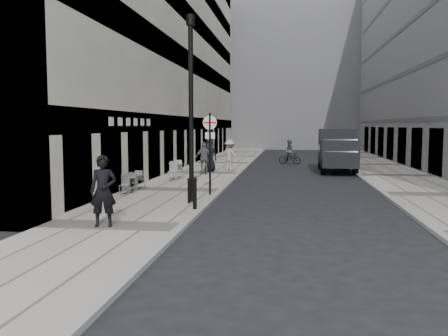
# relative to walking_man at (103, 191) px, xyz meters

# --- Properties ---
(ground) EXTENTS (120.00, 120.00, 0.00)m
(ground) POSITION_rel_walking_man_xyz_m (2.12, -2.50, -1.12)
(ground) COLOR black
(ground) RESTS_ON ground
(sidewalk) EXTENTS (4.00, 60.00, 0.12)m
(sidewalk) POSITION_rel_walking_man_xyz_m (0.12, 15.50, -1.06)
(sidewalk) COLOR #A7A097
(sidewalk) RESTS_ON ground
(far_sidewalk) EXTENTS (4.00, 60.00, 0.12)m
(far_sidewalk) POSITION_rel_walking_man_xyz_m (11.12, 15.50, -1.06)
(far_sidewalk) COLOR #A7A097
(far_sidewalk) RESTS_ON ground
(building_left) EXTENTS (4.00, 45.00, 18.00)m
(building_left) POSITION_rel_walking_man_xyz_m (-3.88, 22.00, 7.88)
(building_left) COLOR silver
(building_left) RESTS_ON ground
(building_far) EXTENTS (24.00, 16.00, 22.00)m
(building_far) POSITION_rel_walking_man_xyz_m (3.62, 53.50, 9.88)
(building_far) COLOR slate
(building_far) RESTS_ON ground
(walking_man) EXTENTS (0.82, 0.63, 2.01)m
(walking_man) POSITION_rel_walking_man_xyz_m (0.00, 0.00, 0.00)
(walking_man) COLOR black
(walking_man) RESTS_ON sidewalk
(sign_post) EXTENTS (0.57, 0.13, 3.31)m
(sign_post) POSITION_rel_walking_man_xyz_m (1.92, 6.46, 1.12)
(sign_post) COLOR black
(sign_post) RESTS_ON sidewalk
(lamppost) EXTENTS (0.31, 0.31, 6.80)m
(lamppost) POSITION_rel_walking_man_xyz_m (1.54, 4.62, 2.78)
(lamppost) COLOR black
(lamppost) RESTS_ON sidewalk
(bollard_near) EXTENTS (0.14, 0.14, 1.02)m
(bollard_near) POSITION_rel_walking_man_xyz_m (1.97, 3.07, -0.50)
(bollard_near) COLOR black
(bollard_near) RESTS_ON sidewalk
(bollard_far) EXTENTS (0.12, 0.12, 0.86)m
(bollard_far) POSITION_rel_walking_man_xyz_m (1.52, 4.25, -0.57)
(bollard_far) COLOR black
(bollard_far) RESTS_ON sidewalk
(panel_van) EXTENTS (2.28, 5.84, 2.73)m
(panel_van) POSITION_rel_walking_man_xyz_m (8.13, 18.38, 0.41)
(panel_van) COLOR black
(panel_van) RESTS_ON ground
(cyclist) EXTENTS (1.81, 1.12, 1.84)m
(cyclist) POSITION_rel_walking_man_xyz_m (5.15, 23.91, -0.40)
(cyclist) COLOR black
(cyclist) RESTS_ON ground
(pedestrian_a) EXTENTS (1.18, 0.82, 1.86)m
(pedestrian_a) POSITION_rel_walking_man_xyz_m (0.27, 14.32, -0.07)
(pedestrian_a) COLOR slate
(pedestrian_a) RESTS_ON sidewalk
(pedestrian_b) EXTENTS (1.44, 1.18, 1.94)m
(pedestrian_b) POSITION_rel_walking_man_xyz_m (1.46, 16.48, -0.03)
(pedestrian_b) COLOR #B2ADA4
(pedestrian_b) RESTS_ON sidewalk
(pedestrian_c) EXTENTS (1.15, 1.01, 1.97)m
(pedestrian_c) POSITION_rel_walking_man_xyz_m (0.29, 16.02, -0.02)
(pedestrian_c) COLOR black
(pedestrian_c) RESTS_ON sidewalk
(cafe_table_near) EXTENTS (0.78, 1.76, 1.00)m
(cafe_table_near) POSITION_rel_walking_man_xyz_m (-0.71, 11.40, -0.50)
(cafe_table_near) COLOR silver
(cafe_table_near) RESTS_ON sidewalk
(cafe_table_mid) EXTENTS (0.64, 1.44, 0.82)m
(cafe_table_mid) POSITION_rel_walking_man_xyz_m (-1.48, 6.29, -0.59)
(cafe_table_mid) COLOR #B1B1B3
(cafe_table_mid) RESTS_ON sidewalk
(cafe_table_far) EXTENTS (0.64, 1.45, 0.83)m
(cafe_table_far) POSITION_rel_walking_man_xyz_m (-1.48, 7.24, -0.58)
(cafe_table_far) COLOR #B9B9BC
(cafe_table_far) RESTS_ON sidewalk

